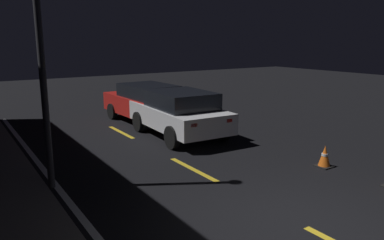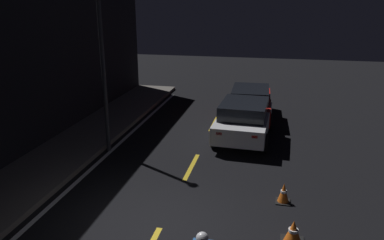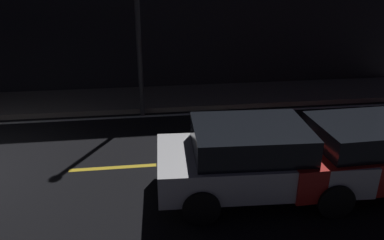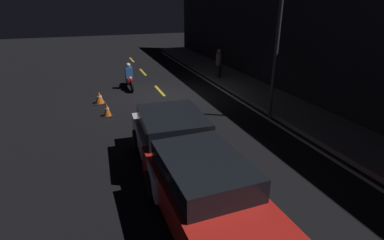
{
  "view_description": "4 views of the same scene",
  "coord_description": "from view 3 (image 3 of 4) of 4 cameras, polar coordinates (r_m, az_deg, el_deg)",
  "views": [
    {
      "loc": [
        -3.81,
        4.84,
        3.14
      ],
      "look_at": [
        4.17,
        -0.41,
        1.08
      ],
      "focal_mm": 35.0,
      "sensor_mm": 36.0,
      "label": 1
    },
    {
      "loc": [
        -7.29,
        -2.39,
        5.14
      ],
      "look_at": [
        4.72,
        0.25,
        1.18
      ],
      "focal_mm": 35.0,
      "sensor_mm": 36.0,
      "label": 2
    },
    {
      "loc": [
        4.33,
        -7.75,
        4.37
      ],
      "look_at": [
        5.4,
        0.39,
        0.94
      ],
      "focal_mm": 35.0,
      "sensor_mm": 36.0,
      "label": 3
    },
    {
      "loc": [
        13.62,
        -3.45,
        4.4
      ],
      "look_at": [
        5.33,
        -0.48,
        0.84
      ],
      "focal_mm": 28.0,
      "sensor_mm": 36.0,
      "label": 4
    }
  ],
  "objects": [
    {
      "name": "sedan_white",
      "position": [
        7.58,
        9.7,
        -5.72
      ],
      "size": [
        4.09,
        2.13,
        1.51
      ],
      "rotation": [
        0.0,
        0.0,
        -0.05
      ],
      "color": "silver",
      "rests_on": "ground"
    },
    {
      "name": "building_front",
      "position": [
        14.26,
        -26.21,
        15.86
      ],
      "size": [
        28.0,
        0.3,
        6.43
      ],
      "color": "black",
      "rests_on": "ground"
    },
    {
      "name": "taxi_red",
      "position": [
        8.58,
        26.07,
        -4.49
      ],
      "size": [
        4.23,
        1.97,
        1.48
      ],
      "rotation": [
        0.0,
        0.0,
        0.03
      ],
      "color": "red",
      "rests_on": "ground"
    },
    {
      "name": "lane_solid_kerb",
      "position": [
        12.46,
        -27.25,
        -0.46
      ],
      "size": [
        25.2,
        0.14,
        0.01
      ],
      "color": "silver",
      "rests_on": "ground"
    },
    {
      "name": "raised_curb",
      "position": [
        13.67,
        -25.53,
        2.12
      ],
      "size": [
        28.0,
        2.3,
        0.16
      ],
      "color": "#605B56",
      "rests_on": "ground"
    },
    {
      "name": "lane_dash_e",
      "position": [
        9.63,
        15.92,
        -5.24
      ],
      "size": [
        2.0,
        0.14,
        0.01
      ],
      "color": "gold",
      "rests_on": "ground"
    },
    {
      "name": "lane_dash_d",
      "position": [
        8.94,
        -11.93,
        -7.12
      ],
      "size": [
        2.0,
        0.14,
        0.01
      ],
      "color": "gold",
      "rests_on": "ground"
    },
    {
      "name": "street_lamp",
      "position": [
        11.0,
        -8.39,
        16.54
      ],
      "size": [
        0.28,
        0.28,
        5.76
      ],
      "color": "#333338",
      "rests_on": "ground"
    }
  ]
}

